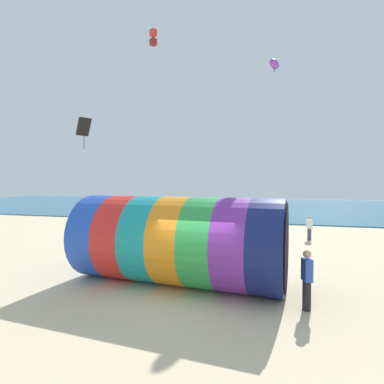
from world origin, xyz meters
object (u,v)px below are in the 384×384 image
kite_black_diamond (84,127)px  kite_purple_parafoil (274,64)px  bystander_near_water (210,222)px  kite_handler (307,279)px  kite_red_box (153,37)px  bystander_mid_beach (309,228)px  giant_inflatable_tube (178,240)px

kite_black_diamond → kite_purple_parafoil: kite_purple_parafoil is taller
kite_purple_parafoil → bystander_near_water: bearing=144.7°
kite_handler → kite_red_box: kite_red_box is taller
kite_red_box → bystander_mid_beach: kite_red_box is taller
kite_black_diamond → bystander_mid_beach: size_ratio=1.13×
kite_handler → bystander_mid_beach: size_ratio=1.15×
giant_inflatable_tube → kite_black_diamond: (-6.94, 4.33, 5.20)m
kite_black_diamond → kite_handler: bearing=-26.4°
giant_inflatable_tube → kite_handler: bearing=-16.1°
bystander_near_water → bystander_mid_beach: bystander_near_water is taller
kite_handler → kite_purple_parafoil: bearing=95.9°
kite_handler → kite_purple_parafoil: (-0.95, 9.19, 9.69)m
giant_inflatable_tube → bystander_mid_beach: (5.60, 10.03, -0.82)m
kite_black_diamond → bystander_mid_beach: kite_black_diamond is taller
kite_purple_parafoil → kite_red_box: bearing=174.0°
bystander_near_water → bystander_mid_beach: size_ratio=1.02×
bystander_near_water → giant_inflatable_tube: bearing=-84.4°
bystander_near_water → kite_black_diamond: bearing=-130.9°
bystander_near_water → bystander_mid_beach: 6.77m
giant_inflatable_tube → kite_purple_parafoil: bearing=67.2°
kite_black_diamond → kite_red_box: bearing=62.2°
giant_inflatable_tube → kite_red_box: size_ratio=7.13×
giant_inflatable_tube → bystander_near_water: size_ratio=4.98×
kite_red_box → bystander_mid_beach: (10.18, 1.25, -12.74)m
giant_inflatable_tube → kite_red_box: (-4.58, 8.79, 11.91)m
kite_black_diamond → kite_purple_parafoil: (10.28, 3.62, 3.80)m
giant_inflatable_tube → bystander_near_water: (-1.09, 11.08, -0.80)m
giant_inflatable_tube → kite_red_box: bearing=117.6°
kite_handler → kite_black_diamond: 13.85m
kite_purple_parafoil → bystander_mid_beach: (2.26, 2.08, -9.82)m
kite_red_box → bystander_near_water: kite_red_box is taller
kite_handler → bystander_mid_beach: 11.35m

